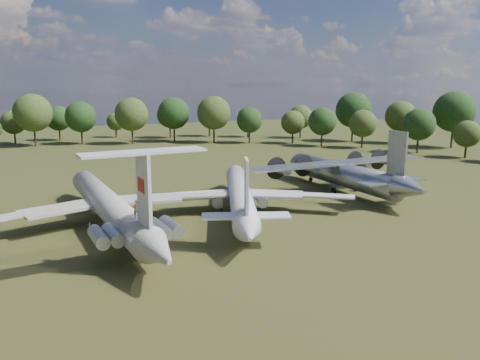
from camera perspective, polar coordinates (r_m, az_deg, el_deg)
name	(u,v)px	position (r m, az deg, el deg)	size (l,w,h in m)	color
ground	(145,230)	(56.04, -11.56, -5.96)	(300.00, 300.00, 0.00)	#203913
il62_airliner	(109,211)	(56.91, -15.69, -3.61)	(34.14, 44.38, 4.35)	silver
tu104_jet	(240,199)	(61.12, -0.02, -2.31)	(30.00, 40.00, 4.00)	silver
an12_transport	(342,177)	(75.71, 12.28, 0.35)	(31.32, 35.00, 4.61)	#96989D
person_on_il62	(136,209)	(44.65, -12.52, -3.49)	(0.65, 0.43, 1.80)	#9C784F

